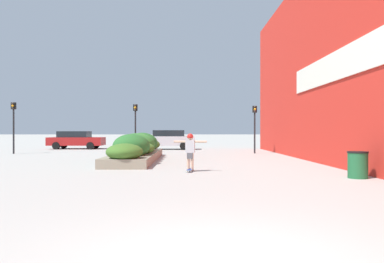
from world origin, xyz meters
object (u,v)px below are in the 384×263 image
object	(u,v)px
car_leftmost	(76,140)
car_center_left	(167,139)
traffic_light_right	(255,121)
trash_bin	(358,165)
skateboard	(190,170)
traffic_light_far_left	(13,119)
traffic_light_left	(135,120)
skateboarder	(190,147)

from	to	relation	value
car_leftmost	car_center_left	size ratio (longest dim) A/B	0.98
traffic_light_right	car_leftmost	bearing A→B (deg)	155.42
trash_bin	traffic_light_right	world-z (taller)	traffic_light_right
skateboard	car_leftmost	bearing A→B (deg)	127.83
traffic_light_far_left	traffic_light_right	bearing A→B (deg)	1.06
skateboard	traffic_light_left	size ratio (longest dim) A/B	0.24
skateboarder	car_center_left	bearing A→B (deg)	105.55
trash_bin	traffic_light_far_left	world-z (taller)	traffic_light_far_left
car_center_left	traffic_light_right	size ratio (longest dim) A/B	1.43
trash_bin	traffic_light_right	bearing A→B (deg)	94.13
skateboard	traffic_light_right	bearing A→B (deg)	77.95
car_leftmost	car_center_left	distance (m)	7.73
car_leftmost	traffic_light_right	distance (m)	15.29
traffic_light_far_left	traffic_light_left	bearing A→B (deg)	5.31
traffic_light_far_left	car_center_left	bearing A→B (deg)	30.25
skateboard	car_leftmost	xyz separation A→B (m)	(-9.44, 17.50, 0.70)
skateboarder	car_center_left	xyz separation A→B (m)	(-1.77, 16.59, -0.07)
traffic_light_left	traffic_light_right	distance (m)	8.08
car_center_left	traffic_light_right	bearing A→B (deg)	-131.32
trash_bin	traffic_light_left	world-z (taller)	traffic_light_left
traffic_light_left	traffic_light_right	xyz separation A→B (m)	(8.06, -0.44, -0.08)
traffic_light_right	skateboarder	bearing A→B (deg)	-111.53
skateboard	traffic_light_left	distance (m)	12.36
car_leftmost	traffic_light_left	world-z (taller)	traffic_light_left
traffic_light_left	traffic_light_right	size ratio (longest dim) A/B	1.04
skateboard	car_center_left	world-z (taller)	car_center_left
skateboard	traffic_light_left	bearing A→B (deg)	116.99
trash_bin	traffic_light_left	xyz separation A→B (m)	(-9.01, 13.57, 1.84)
car_leftmost	traffic_light_far_left	bearing A→B (deg)	-17.83
trash_bin	traffic_light_far_left	bearing A→B (deg)	142.82
skateboard	trash_bin	world-z (taller)	trash_bin
skateboard	car_center_left	distance (m)	16.70
traffic_light_left	car_leftmost	bearing A→B (deg)	134.44
traffic_light_left	traffic_light_far_left	world-z (taller)	traffic_light_far_left
traffic_light_far_left	trash_bin	bearing A→B (deg)	-37.18
traffic_light_right	traffic_light_far_left	size ratio (longest dim) A/B	0.94
skateboarder	traffic_light_left	distance (m)	12.24
skateboarder	trash_bin	distance (m)	5.72
traffic_light_left	traffic_light_far_left	distance (m)	7.95
skateboarder	car_center_left	size ratio (longest dim) A/B	0.29
skateboarder	car_leftmost	world-z (taller)	car_leftmost
skateboard	skateboarder	world-z (taller)	skateboarder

